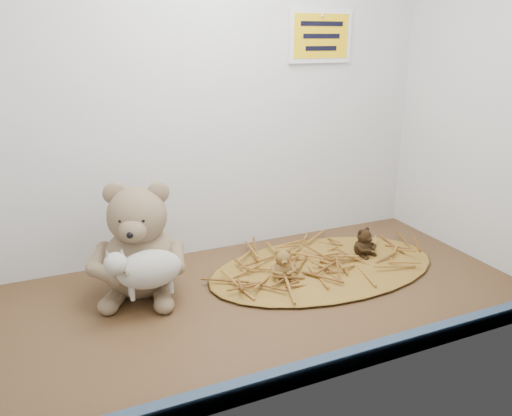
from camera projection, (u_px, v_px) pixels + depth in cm
name	position (u px, v px, depth cm)	size (l,w,h in cm)	color
alcove_shell	(244.00, 87.00, 103.72)	(120.40, 60.20, 90.40)	#432B17
front_rail	(330.00, 365.00, 85.02)	(119.28, 2.20, 3.60)	#38526B
straw_bed	(324.00, 267.00, 124.02)	(59.99, 34.83, 1.16)	brown
main_teddy	(139.00, 239.00, 108.82)	(20.86, 22.01, 25.86)	#847251
toy_lamb	(150.00, 269.00, 101.79)	(17.41, 10.63, 11.25)	beige
mini_teddy_tan	(282.00, 263.00, 116.51)	(5.88, 6.21, 7.29)	brown
mini_teddy_brown	(363.00, 241.00, 128.76)	(6.01, 6.34, 7.45)	black
wall_sign	(320.00, 36.00, 129.52)	(16.00, 1.20, 11.00)	#DCA90B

